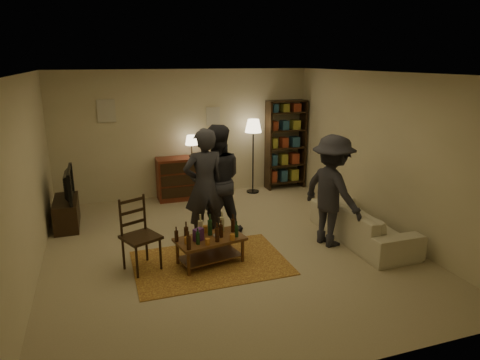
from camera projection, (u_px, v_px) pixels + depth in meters
name	position (u px, v px, depth m)	size (l,w,h in m)	color
floor	(228.00, 248.00, 6.80)	(6.00, 6.00, 0.00)	#C6B793
room_shell	(155.00, 113.00, 8.83)	(6.00, 6.00, 6.00)	beige
rug	(210.00, 263.00, 6.29)	(2.20, 1.50, 0.01)	brown
coffee_table	(209.00, 240.00, 6.19)	(1.06, 0.71, 0.74)	brown
dining_chair	(138.00, 231.00, 6.00)	(0.61, 0.61, 1.07)	black
tv_stand	(66.00, 206.00, 7.59)	(0.40, 1.00, 1.06)	black
dresser	(181.00, 177.00, 9.09)	(1.00, 0.50, 1.36)	maroon
bookshelf	(285.00, 144.00, 9.75)	(0.90, 0.34, 2.02)	black
floor_lamp	(253.00, 131.00, 9.27)	(0.36, 0.36, 1.65)	black
sofa	(362.00, 222.00, 7.03)	(2.08, 0.81, 0.61)	beige
person_left	(205.00, 186.00, 6.81)	(0.68, 0.45, 1.88)	#2A2932
person_right	(216.00, 180.00, 7.14)	(0.91, 0.71, 1.88)	#25252D
person_by_sofa	(332.00, 191.00, 6.73)	(1.15, 0.66, 1.78)	#28272F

